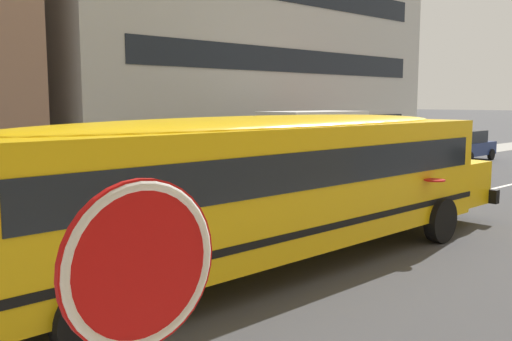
% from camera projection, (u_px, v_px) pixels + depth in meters
% --- Properties ---
extents(ground_plane, '(400.00, 400.00, 0.00)m').
position_uv_depth(ground_plane, '(166.00, 266.00, 10.87)').
color(ground_plane, '#424244').
extents(sidewalk_far, '(120.00, 3.00, 0.01)m').
position_uv_depth(sidewalk_far, '(19.00, 208.00, 16.70)').
color(sidewalk_far, gray).
rests_on(sidewalk_far, ground_plane).
extents(lane_centreline, '(110.00, 0.16, 0.01)m').
position_uv_depth(lane_centreline, '(166.00, 266.00, 10.87)').
color(lane_centreline, silver).
rests_on(lane_centreline, ground_plane).
extents(school_bus, '(13.16, 3.11, 2.94)m').
position_uv_depth(school_bus, '(277.00, 177.00, 10.70)').
color(school_bus, yellow).
rests_on(school_bus, ground_plane).
extents(parked_car_dark_blue_end_of_row, '(3.93, 1.94, 1.64)m').
position_uv_depth(parked_car_dark_blue_end_of_row, '(466.00, 145.00, 30.19)').
color(parked_car_dark_blue_end_of_row, navy).
rests_on(parked_car_dark_blue_end_of_row, ground_plane).
extents(box_truck, '(6.09, 2.57, 2.82)m').
position_uv_depth(box_truck, '(327.00, 143.00, 22.53)').
color(box_truck, maroon).
rests_on(box_truck, ground_plane).
extents(stop_sign_post, '(0.70, 0.07, 2.90)m').
position_uv_depth(stop_sign_post, '(143.00, 340.00, 2.26)').
color(stop_sign_post, slate).
rests_on(stop_sign_post, ground_plane).
extents(apartment_block_far_centre, '(21.61, 10.99, 13.30)m').
position_uv_depth(apartment_block_far_centre, '(223.00, 38.00, 30.15)').
color(apartment_block_far_centre, '#B7B7B2').
rests_on(apartment_block_far_centre, ground_plane).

